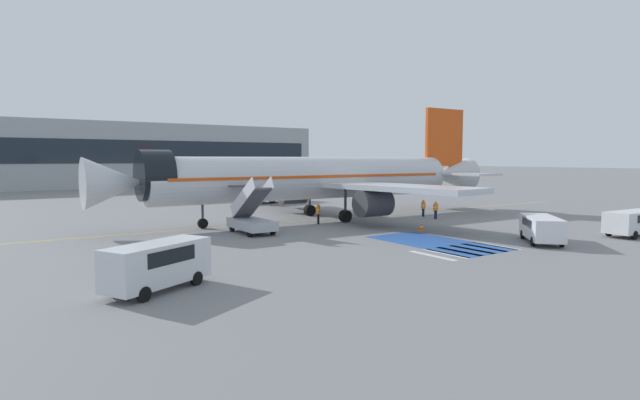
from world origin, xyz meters
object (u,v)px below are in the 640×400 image
service_van_2 (542,227)px  ground_crew_2 (318,212)px  fuel_tanker (273,190)px  ground_crew_1 (423,207)px  terminal_building (61,155)px  boarding_stairs_forward (251,220)px  ground_crew_0 (436,209)px  service_van_1 (158,262)px  traffic_cone_0 (421,227)px  airliner (318,178)px  service_van_0 (633,221)px

service_van_2 → ground_crew_2: ground_crew_2 is taller
fuel_tanker → ground_crew_1: bearing=7.3°
ground_crew_1 → terminal_building: 77.07m
boarding_stairs_forward → ground_crew_0: size_ratio=3.12×
service_van_2 → ground_crew_2: (-7.23, 16.72, -0.01)m
fuel_tanker → ground_crew_0: size_ratio=5.83×
service_van_1 → terminal_building: bearing=-31.8°
service_van_1 → traffic_cone_0: service_van_1 is taller
traffic_cone_0 → airliner: bearing=103.6°
ground_crew_0 → ground_crew_2: 11.81m
service_van_2 → ground_crew_2: 18.21m
fuel_tanker → terminal_building: bearing=-164.3°
ground_crew_1 → ground_crew_2: 11.89m
fuel_tanker → service_van_2: fuel_tanker is taller
airliner → terminal_building: size_ratio=0.39×
airliner → boarding_stairs_forward: size_ratio=7.79×
airliner → boarding_stairs_forward: bearing=116.6°
ground_crew_1 → ground_crew_2: bearing=170.6°
airliner → ground_crew_1: airliner is taller
traffic_cone_0 → boarding_stairs_forward: bearing=151.1°
service_van_2 → ground_crew_0: bearing=-63.0°
service_van_0 → ground_crew_0: (-4.22, 15.64, -0.17)m
boarding_stairs_forward → terminal_building: 73.93m
ground_crew_1 → ground_crew_2: (-11.84, 1.08, 0.14)m
terminal_building → ground_crew_2: bearing=-80.6°
airliner → ground_crew_0: size_ratio=24.26×
boarding_stairs_forward → terminal_building: terminal_building is taller
terminal_building → ground_crew_0: bearing=-72.7°
service_van_2 → ground_crew_1: service_van_2 is taller
fuel_tanker → traffic_cone_0: fuel_tanker is taller
service_van_2 → ground_crew_1: (4.62, 15.64, -0.15)m
terminal_building → service_van_1: bearing=-94.1°
service_van_2 → ground_crew_0: size_ratio=2.92×
airliner → service_van_0: size_ratio=8.04×
airliner → service_van_0: 25.75m
ground_crew_0 → ground_crew_2: size_ratio=0.90×
boarding_stairs_forward → terminal_building: bearing=94.7°
fuel_tanker → boarding_stairs_forward: bearing=-36.8°
service_van_1 → ground_crew_0: 31.72m
fuel_tanker → service_van_2: size_ratio=2.00×
traffic_cone_0 → terminal_building: bearing=101.6°
service_van_2 → traffic_cone_0: service_van_2 is taller
ground_crew_1 → traffic_cone_0: ground_crew_1 is taller
ground_crew_0 → service_van_1: bearing=29.9°
service_van_0 → ground_crew_1: service_van_0 is taller
ground_crew_1 → terminal_building: (-23.81, 73.09, 5.56)m
fuel_tanker → airliner: bearing=-20.4°
service_van_2 → airliner: bearing=-30.6°
boarding_stairs_forward → service_van_2: 20.96m
service_van_0 → terminal_building: 95.05m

